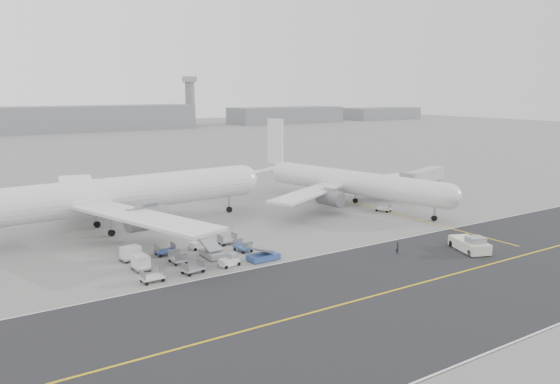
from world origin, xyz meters
TOP-DOWN VIEW (x-y plane):
  - ground at (0.00, 0.00)m, footprint 700.00×700.00m
  - taxiway at (5.02, -17.98)m, footprint 220.00×59.00m
  - horizon_buildings at (30.00, 260.00)m, footprint 520.00×28.00m
  - control_tower at (100.00, 265.00)m, footprint 7.00×7.00m
  - airliner_a at (-19.66, 27.77)m, footprint 60.16×59.35m
  - airliner_b at (27.53, 22.03)m, footprint 46.84×47.87m
  - pushback_tug at (21.73, -12.48)m, footprint 5.25×8.70m
  - jet_bridge at (46.79, 19.70)m, footprint 16.55×7.78m
  - gse_cluster at (-13.74, 5.29)m, footprint 25.21×20.05m
  - stray_dolly at (29.52, 13.77)m, footprint 2.65×3.23m
  - ground_crew_a at (11.97, -7.64)m, footprint 0.74×0.63m

SIDE VIEW (x-z plane):
  - ground at x=0.00m, z-range 0.00..0.00m
  - horizon_buildings at x=30.00m, z-range -14.00..14.00m
  - gse_cluster at x=-13.74m, z-range -1.07..1.07m
  - stray_dolly at x=29.52m, z-range -0.86..0.86m
  - taxiway at x=5.02m, z-range -0.01..0.03m
  - ground_crew_a at x=11.97m, z-range 0.00..1.73m
  - pushback_tug at x=21.73m, z-range -0.22..2.26m
  - jet_bridge at x=46.79m, z-range 1.23..7.45m
  - airliner_b at x=27.53m, z-range -3.54..13.21m
  - airliner_a at x=-19.66m, z-range -4.40..16.34m
  - control_tower at x=100.00m, z-range 0.63..31.88m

